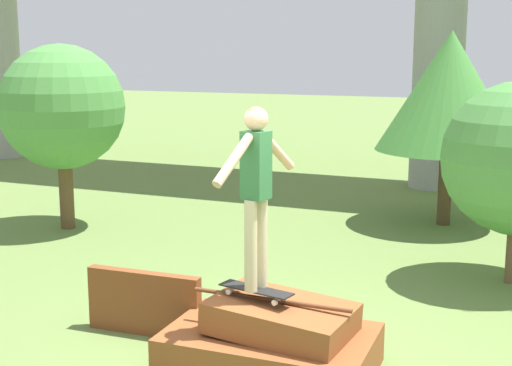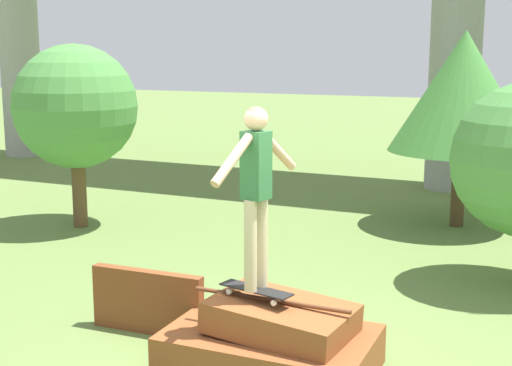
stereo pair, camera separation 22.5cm
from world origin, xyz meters
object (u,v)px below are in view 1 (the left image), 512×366
skateboard (256,290)px  tree_behind_right (62,108)px  tree_mid_back (450,91)px  skater (256,184)px

skateboard → tree_behind_right: size_ratio=0.25×
skateboard → tree_mid_back: (0.84, 6.62, 1.53)m
skateboard → tree_mid_back: 6.84m
skater → tree_mid_back: (0.84, 6.62, 0.51)m
skateboard → skater: size_ratio=0.45×
skateboard → skater: (0.00, 0.00, 1.02)m
skater → tree_mid_back: 6.69m
skater → tree_behind_right: (-5.13, 3.87, 0.26)m
skateboard → tree_behind_right: 6.55m
tree_behind_right → skater: bearing=-37.0°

